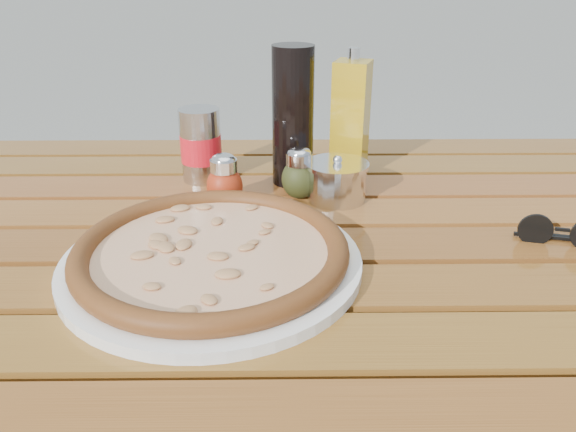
{
  "coord_description": "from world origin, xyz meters",
  "views": [
    {
      "loc": [
        -0.01,
        -0.65,
        1.1
      ],
      "look_at": [
        0.0,
        0.02,
        0.78
      ],
      "focal_mm": 35.0,
      "sensor_mm": 36.0,
      "label": 1
    }
  ],
  "objects_px": {
    "plate": "(212,262)",
    "olive_oil_cruet": "(351,118)",
    "parmesan_tin": "(337,181)",
    "sunglasses": "(561,233)",
    "pepper_shaker": "(224,181)",
    "dark_bottle": "(293,117)",
    "oregano_shaker": "(299,174)",
    "pizza": "(211,251)",
    "soda_can": "(201,146)",
    "table": "(288,292)"
  },
  "relations": [
    {
      "from": "plate",
      "to": "olive_oil_cruet",
      "type": "distance_m",
      "value": 0.39
    },
    {
      "from": "parmesan_tin",
      "to": "sunglasses",
      "type": "relative_size",
      "value": 1.14
    },
    {
      "from": "pepper_shaker",
      "to": "dark_bottle",
      "type": "distance_m",
      "value": 0.16
    },
    {
      "from": "pepper_shaker",
      "to": "oregano_shaker",
      "type": "bearing_deg",
      "value": 14.31
    },
    {
      "from": "oregano_shaker",
      "to": "olive_oil_cruet",
      "type": "relative_size",
      "value": 0.39
    },
    {
      "from": "plate",
      "to": "parmesan_tin",
      "type": "distance_m",
      "value": 0.27
    },
    {
      "from": "pizza",
      "to": "parmesan_tin",
      "type": "xyz_separation_m",
      "value": [
        0.17,
        0.21,
        0.01
      ]
    },
    {
      "from": "soda_can",
      "to": "plate",
      "type": "bearing_deg",
      "value": -80.72
    },
    {
      "from": "plate",
      "to": "pizza",
      "type": "height_order",
      "value": "pizza"
    },
    {
      "from": "dark_bottle",
      "to": "soda_can",
      "type": "bearing_deg",
      "value": 175.36
    },
    {
      "from": "parmesan_tin",
      "to": "oregano_shaker",
      "type": "bearing_deg",
      "value": 171.64
    },
    {
      "from": "pepper_shaker",
      "to": "parmesan_tin",
      "type": "relative_size",
      "value": 0.65
    },
    {
      "from": "parmesan_tin",
      "to": "pepper_shaker",
      "type": "bearing_deg",
      "value": -173.23
    },
    {
      "from": "soda_can",
      "to": "sunglasses",
      "type": "distance_m",
      "value": 0.55
    },
    {
      "from": "pizza",
      "to": "oregano_shaker",
      "type": "distance_m",
      "value": 0.24
    },
    {
      "from": "table",
      "to": "plate",
      "type": "height_order",
      "value": "plate"
    },
    {
      "from": "oregano_shaker",
      "to": "pepper_shaker",
      "type": "bearing_deg",
      "value": -165.69
    },
    {
      "from": "plate",
      "to": "soda_can",
      "type": "relative_size",
      "value": 3.0
    },
    {
      "from": "oregano_shaker",
      "to": "sunglasses",
      "type": "height_order",
      "value": "oregano_shaker"
    },
    {
      "from": "table",
      "to": "dark_bottle",
      "type": "xyz_separation_m",
      "value": [
        0.01,
        0.22,
        0.19
      ]
    },
    {
      "from": "dark_bottle",
      "to": "sunglasses",
      "type": "bearing_deg",
      "value": -33.14
    },
    {
      "from": "pepper_shaker",
      "to": "dark_bottle",
      "type": "height_order",
      "value": "dark_bottle"
    },
    {
      "from": "plate",
      "to": "dark_bottle",
      "type": "xyz_separation_m",
      "value": [
        0.1,
        0.28,
        0.1
      ]
    },
    {
      "from": "olive_oil_cruet",
      "to": "sunglasses",
      "type": "height_order",
      "value": "olive_oil_cruet"
    },
    {
      "from": "dark_bottle",
      "to": "olive_oil_cruet",
      "type": "relative_size",
      "value": 1.05
    },
    {
      "from": "olive_oil_cruet",
      "to": "sunglasses",
      "type": "xyz_separation_m",
      "value": [
        0.25,
        -0.26,
        -0.08
      ]
    },
    {
      "from": "pepper_shaker",
      "to": "soda_can",
      "type": "height_order",
      "value": "soda_can"
    },
    {
      "from": "table",
      "to": "plate",
      "type": "bearing_deg",
      "value": -146.85
    },
    {
      "from": "table",
      "to": "pepper_shaker",
      "type": "bearing_deg",
      "value": 126.6
    },
    {
      "from": "plate",
      "to": "oregano_shaker",
      "type": "height_order",
      "value": "oregano_shaker"
    },
    {
      "from": "soda_can",
      "to": "oregano_shaker",
      "type": "bearing_deg",
      "value": -26.03
    },
    {
      "from": "oregano_shaker",
      "to": "dark_bottle",
      "type": "height_order",
      "value": "dark_bottle"
    },
    {
      "from": "plate",
      "to": "pepper_shaker",
      "type": "xyz_separation_m",
      "value": [
        -0.0,
        0.19,
        0.03
      ]
    },
    {
      "from": "oregano_shaker",
      "to": "parmesan_tin",
      "type": "xyz_separation_m",
      "value": [
        0.06,
        -0.01,
        -0.01
      ]
    },
    {
      "from": "table",
      "to": "parmesan_tin",
      "type": "relative_size",
      "value": 11.05
    },
    {
      "from": "pizza",
      "to": "sunglasses",
      "type": "height_order",
      "value": "sunglasses"
    },
    {
      "from": "pizza",
      "to": "soda_can",
      "type": "relative_size",
      "value": 3.53
    },
    {
      "from": "olive_oil_cruet",
      "to": "sunglasses",
      "type": "distance_m",
      "value": 0.37
    },
    {
      "from": "plate",
      "to": "parmesan_tin",
      "type": "xyz_separation_m",
      "value": [
        0.17,
        0.21,
        0.02
      ]
    },
    {
      "from": "plate",
      "to": "dark_bottle",
      "type": "bearing_deg",
      "value": 69.84
    },
    {
      "from": "pizza",
      "to": "oregano_shaker",
      "type": "bearing_deg",
      "value": 62.59
    },
    {
      "from": "soda_can",
      "to": "pepper_shaker",
      "type": "bearing_deg",
      "value": -65.98
    },
    {
      "from": "table",
      "to": "soda_can",
      "type": "height_order",
      "value": "soda_can"
    },
    {
      "from": "plate",
      "to": "parmesan_tin",
      "type": "relative_size",
      "value": 2.84
    },
    {
      "from": "sunglasses",
      "to": "oregano_shaker",
      "type": "bearing_deg",
      "value": 168.56
    },
    {
      "from": "plate",
      "to": "pizza",
      "type": "bearing_deg",
      "value": 0.0
    },
    {
      "from": "dark_bottle",
      "to": "soda_can",
      "type": "relative_size",
      "value": 1.83
    },
    {
      "from": "pizza",
      "to": "soda_can",
      "type": "distance_m",
      "value": 0.3
    },
    {
      "from": "plate",
      "to": "oregano_shaker",
      "type": "distance_m",
      "value": 0.24
    },
    {
      "from": "dark_bottle",
      "to": "olive_oil_cruet",
      "type": "height_order",
      "value": "dark_bottle"
    }
  ]
}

